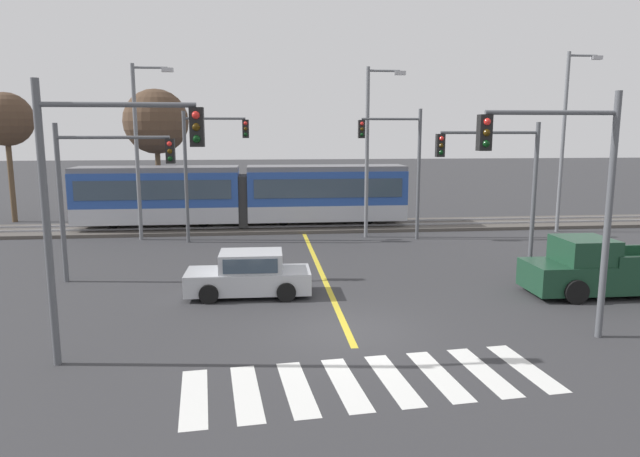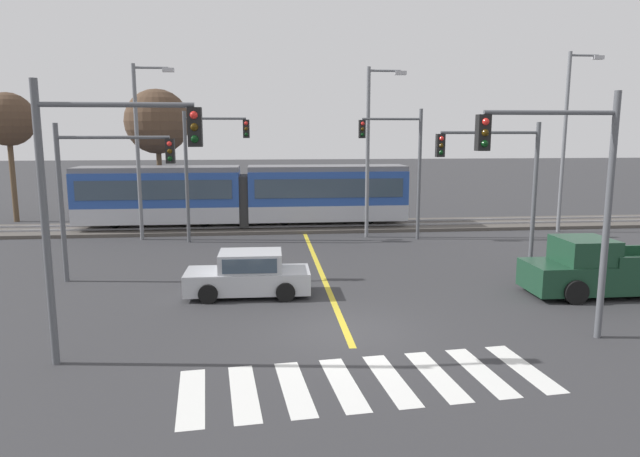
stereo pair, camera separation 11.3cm
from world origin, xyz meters
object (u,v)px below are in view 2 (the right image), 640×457
(traffic_light_near_right, at_px, (567,181))
(street_lamp_centre, at_px, (371,143))
(traffic_light_far_left, at_px, (207,157))
(street_lamp_east, at_px, (567,134))
(bare_tree_far_west, at_px, (8,120))
(bare_tree_west, at_px, (157,122))
(traffic_light_mid_right, at_px, (501,172))
(traffic_light_mid_left, at_px, (101,178))
(pickup_truck, at_px, (601,271))
(light_rail_tram, at_px, (244,194))
(traffic_light_far_right, at_px, (401,156))
(street_lamp_west, at_px, (141,142))
(traffic_light_near_left, at_px, (95,184))
(sedan_crossing, at_px, (248,275))

(traffic_light_near_right, xyz_separation_m, street_lamp_centre, (-2.19, 15.40, 0.68))
(traffic_light_far_left, relative_size, street_lamp_east, 0.67)
(street_lamp_centre, xyz_separation_m, bare_tree_far_west, (-20.90, 7.37, 1.26))
(bare_tree_far_west, relative_size, bare_tree_west, 0.97)
(traffic_light_mid_right, relative_size, bare_tree_west, 0.73)
(traffic_light_mid_left, relative_size, bare_tree_west, 0.72)
(pickup_truck, distance_m, street_lamp_centre, 13.52)
(light_rail_tram, xyz_separation_m, traffic_light_mid_right, (10.57, -10.55, 1.90))
(traffic_light_near_right, bearing_deg, traffic_light_mid_left, 151.06)
(light_rail_tram, xyz_separation_m, street_lamp_centre, (6.68, -3.18, 2.90))
(traffic_light_mid_right, relative_size, traffic_light_near_right, 0.90)
(street_lamp_east, bearing_deg, traffic_light_mid_left, -159.72)
(traffic_light_near_right, height_order, bare_tree_west, bare_tree_west)
(traffic_light_far_right, distance_m, bare_tree_far_west, 23.80)
(bare_tree_west, bearing_deg, traffic_light_far_right, -31.47)
(traffic_light_mid_right, bearing_deg, light_rail_tram, 135.05)
(traffic_light_far_left, bearing_deg, street_lamp_east, 2.81)
(traffic_light_far_right, bearing_deg, street_lamp_centre, 149.40)
(street_lamp_west, height_order, street_lamp_east, street_lamp_east)
(traffic_light_near_left, height_order, street_lamp_east, street_lamp_east)
(pickup_truck, bearing_deg, street_lamp_centre, 117.11)
(traffic_light_near_left, distance_m, street_lamp_east, 26.08)
(traffic_light_mid_right, height_order, street_lamp_east, street_lamp_east)
(pickup_truck, distance_m, traffic_light_mid_right, 5.51)
(light_rail_tram, height_order, bare_tree_west, bare_tree_west)
(traffic_light_far_left, height_order, traffic_light_mid_left, traffic_light_far_left)
(traffic_light_far_right, distance_m, traffic_light_mid_right, 7.03)
(traffic_light_far_left, distance_m, bare_tree_west, 8.91)
(traffic_light_far_left, xyz_separation_m, traffic_light_mid_left, (-3.15, -7.34, -0.42))
(pickup_truck, relative_size, traffic_light_mid_right, 0.92)
(light_rail_tram, xyz_separation_m, bare_tree_far_west, (-14.21, 4.19, 4.16))
(traffic_light_near_left, relative_size, street_lamp_west, 0.76)
(traffic_light_near_left, xyz_separation_m, street_lamp_west, (-2.23, 16.26, 0.64))
(sedan_crossing, distance_m, traffic_light_mid_right, 10.97)
(traffic_light_far_left, distance_m, street_lamp_west, 3.55)
(traffic_light_far_right, height_order, street_lamp_west, street_lamp_west)
(bare_tree_west, bearing_deg, traffic_light_near_right, -57.99)
(bare_tree_far_west, distance_m, bare_tree_west, 8.83)
(traffic_light_mid_left, distance_m, bare_tree_west, 15.41)
(traffic_light_mid_right, height_order, bare_tree_west, bare_tree_west)
(traffic_light_far_left, xyz_separation_m, street_lamp_west, (-3.35, 0.96, 0.71))
(sedan_crossing, relative_size, traffic_light_mid_left, 0.72)
(pickup_truck, distance_m, traffic_light_far_left, 18.31)
(pickup_truck, xyz_separation_m, traffic_light_near_left, (-15.35, -4.32, 3.51))
(traffic_light_far_left, relative_size, traffic_light_mid_right, 1.10)
(pickup_truck, bearing_deg, light_rail_tram, 130.59)
(light_rail_tram, distance_m, traffic_light_near_right, 20.71)
(light_rail_tram, bearing_deg, traffic_light_far_left, -114.72)
(traffic_light_far_left, relative_size, traffic_light_near_right, 0.99)
(traffic_light_mid_right, bearing_deg, street_lamp_west, 153.31)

